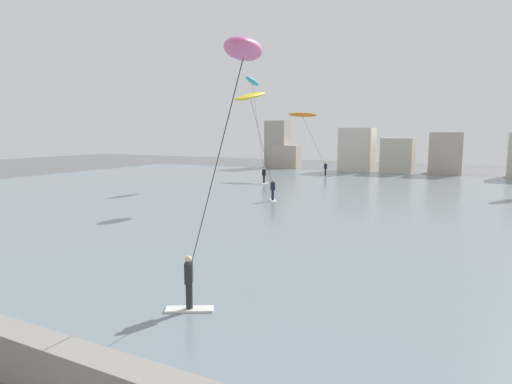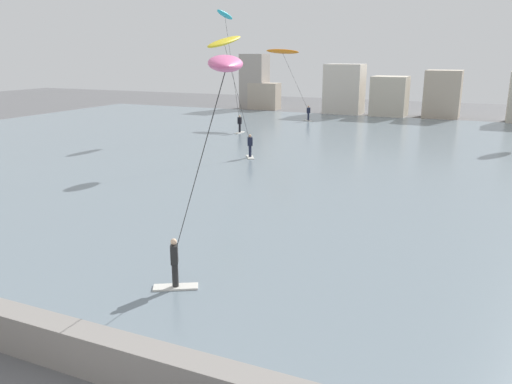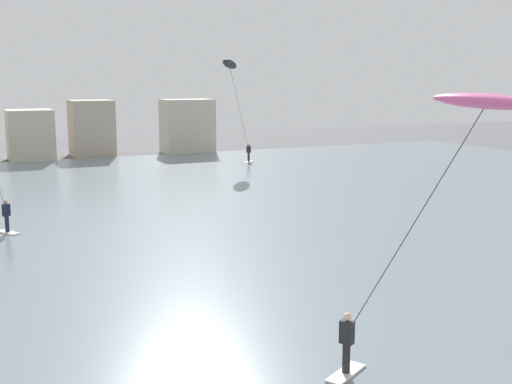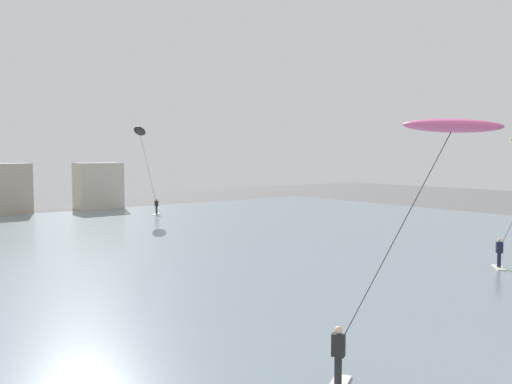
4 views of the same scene
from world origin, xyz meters
name	(u,v)px [view 4 (image 4 of 4)]	position (x,y,z in m)	size (l,w,h in m)	color
water_bay	(81,256)	(0.00, 31.27, 0.05)	(84.00, 52.00, 0.10)	slate
kitesurfer_pink	(436,159)	(1.31, 7.70, 6.15)	(4.33, 3.35, 7.19)	silver
kitesurfer_black	(141,137)	(12.11, 48.02, 8.02)	(3.99, 3.63, 9.11)	silver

